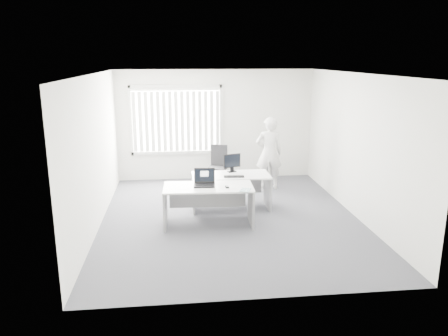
{
  "coord_description": "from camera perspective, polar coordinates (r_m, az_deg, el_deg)",
  "views": [
    {
      "loc": [
        -1.03,
        -8.06,
        3.1
      ],
      "look_at": [
        -0.11,
        0.15,
        0.99
      ],
      "focal_mm": 35.0,
      "sensor_mm": 36.0,
      "label": 1
    }
  ],
  "objects": [
    {
      "name": "wall_left",
      "position": [
        8.37,
        -16.4,
        2.03
      ],
      "size": [
        0.02,
        6.0,
        2.8
      ],
      "primitive_type": "cube",
      "color": "silver",
      "rests_on": "ground"
    },
    {
      "name": "office_chair",
      "position": [
        10.82,
        -0.84,
        -0.62
      ],
      "size": [
        0.72,
        0.72,
        0.99
      ],
      "rotation": [
        0.0,
        0.0,
        -0.35
      ],
      "color": "black",
      "rests_on": "ground"
    },
    {
      "name": "wall_right",
      "position": [
        8.96,
        16.93,
        2.78
      ],
      "size": [
        0.02,
        6.0,
        2.8
      ],
      "primitive_type": "cube",
      "color": "silver",
      "rests_on": "ground"
    },
    {
      "name": "wall_back",
      "position": [
        11.24,
        -1.09,
        5.63
      ],
      "size": [
        5.0,
        0.02,
        2.8
      ],
      "primitive_type": "cube",
      "color": "silver",
      "rests_on": "ground"
    },
    {
      "name": "keyboard",
      "position": [
        8.85,
        1.31,
        -1.11
      ],
      "size": [
        0.42,
        0.17,
        0.02
      ],
      "primitive_type": "cube",
      "rotation": [
        0.0,
        0.0,
        -0.08
      ],
      "color": "black",
      "rests_on": "desk_far"
    },
    {
      "name": "ceiling",
      "position": [
        8.13,
        0.88,
        12.23
      ],
      "size": [
        5.0,
        6.0,
        0.02
      ],
      "primitive_type": "cube",
      "color": "white",
      "rests_on": "wall_back"
    },
    {
      "name": "mouse",
      "position": [
        8.03,
        0.4,
        -2.45
      ],
      "size": [
        0.07,
        0.1,
        0.04
      ],
      "primitive_type": null,
      "rotation": [
        0.0,
        0.0,
        0.12
      ],
      "color": "#B3B3B5",
      "rests_on": "paper_sheet"
    },
    {
      "name": "blinds",
      "position": [
        11.07,
        -6.24,
        6.05
      ],
      "size": [
        2.2,
        0.1,
        1.5
      ],
      "primitive_type": null,
      "color": "white",
      "rests_on": "wall_back"
    },
    {
      "name": "window",
      "position": [
        11.13,
        -6.24,
        6.24
      ],
      "size": [
        2.32,
        0.06,
        1.76
      ],
      "primitive_type": "cube",
      "color": "silver",
      "rests_on": "wall_back"
    },
    {
      "name": "desk_near",
      "position": [
        8.2,
        -2.06,
        -3.82
      ],
      "size": [
        1.69,
        0.85,
        0.76
      ],
      "rotation": [
        0.0,
        0.0,
        -0.04
      ],
      "color": "silver",
      "rests_on": "ground"
    },
    {
      "name": "monitor",
      "position": [
        9.2,
        1.05,
        0.67
      ],
      "size": [
        0.4,
        0.23,
        0.39
      ],
      "primitive_type": null,
      "rotation": [
        0.0,
        0.0,
        0.33
      ],
      "color": "black",
      "rests_on": "desk_far"
    },
    {
      "name": "wall_front",
      "position": [
        5.44,
        4.85,
        -3.92
      ],
      "size": [
        5.0,
        0.02,
        2.8
      ],
      "primitive_type": "cube",
      "color": "silver",
      "rests_on": "ground"
    },
    {
      "name": "person",
      "position": [
        10.48,
        5.9,
        1.97
      ],
      "size": [
        0.66,
        0.46,
        1.74
      ],
      "primitive_type": "imported",
      "rotation": [
        0.0,
        0.0,
        3.07
      ],
      "color": "silver",
      "rests_on": "ground"
    },
    {
      "name": "paper_sheet",
      "position": [
        8.12,
        0.47,
        -2.42
      ],
      "size": [
        0.34,
        0.25,
        0.0
      ],
      "primitive_type": "cube",
      "rotation": [
        0.0,
        0.0,
        0.04
      ],
      "color": "white",
      "rests_on": "desk_near"
    },
    {
      "name": "booklet",
      "position": [
        7.89,
        2.79,
        -2.89
      ],
      "size": [
        0.25,
        0.28,
        0.01
      ],
      "primitive_type": "cube",
      "rotation": [
        0.0,
        0.0,
        -0.41
      ],
      "color": "white",
      "rests_on": "desk_near"
    },
    {
      "name": "ground",
      "position": [
        8.7,
        0.81,
        -6.54
      ],
      "size": [
        6.0,
        6.0,
        0.0
      ],
      "primitive_type": "plane",
      "color": "#56565E",
      "rests_on": "ground"
    },
    {
      "name": "laptop",
      "position": [
        8.1,
        -2.59,
        -1.35
      ],
      "size": [
        0.42,
        0.38,
        0.3
      ],
      "primitive_type": null,
      "rotation": [
        0.0,
        0.0,
        -0.09
      ],
      "color": "black",
      "rests_on": "desk_near"
    },
    {
      "name": "desk_far",
      "position": [
        9.08,
        0.88,
        -2.11
      ],
      "size": [
        1.61,
        0.76,
        0.73
      ],
      "rotation": [
        0.0,
        0.0,
        -0.0
      ],
      "color": "silver",
      "rests_on": "ground"
    }
  ]
}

